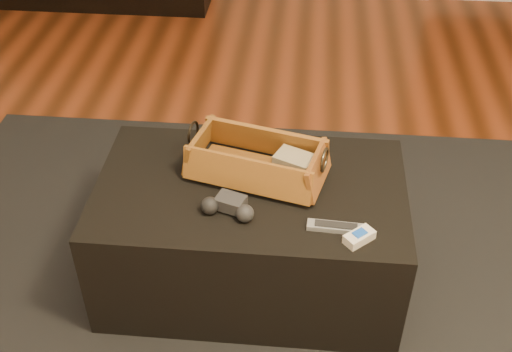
# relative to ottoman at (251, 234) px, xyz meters

# --- Properties ---
(floor) EXTENTS (5.00, 5.50, 0.01)m
(floor) POSITION_rel_ottoman_xyz_m (0.04, -0.14, -0.23)
(floor) COLOR brown
(floor) RESTS_ON ground
(area_rug) EXTENTS (2.60, 2.00, 0.01)m
(area_rug) POSITION_rel_ottoman_xyz_m (0.00, -0.05, -0.22)
(area_rug) COLOR black
(area_rug) RESTS_ON floor
(ottoman) EXTENTS (1.00, 0.60, 0.42)m
(ottoman) POSITION_rel_ottoman_xyz_m (0.00, 0.00, 0.00)
(ottoman) COLOR black
(ottoman) RESTS_ON area_rug
(tv_remote) EXTENTS (0.24, 0.09, 0.02)m
(tv_remote) POSITION_rel_ottoman_xyz_m (-0.01, 0.05, 0.24)
(tv_remote) COLOR black
(tv_remote) RESTS_ON wicker_basket
(cloth_bundle) EXTENTS (0.15, 0.13, 0.07)m
(cloth_bundle) POSITION_rel_ottoman_xyz_m (0.14, 0.07, 0.26)
(cloth_bundle) COLOR tan
(cloth_bundle) RESTS_ON wicker_basket
(wicker_basket) EXTENTS (0.48, 0.33, 0.16)m
(wicker_basket) POSITION_rel_ottoman_xyz_m (0.02, 0.06, 0.26)
(wicker_basket) COLOR brown
(wicker_basket) RESTS_ON ottoman
(game_controller) EXTENTS (0.18, 0.12, 0.06)m
(game_controller) POSITION_rel_ottoman_xyz_m (-0.05, -0.14, 0.24)
(game_controller) COLOR #2C2C2E
(game_controller) RESTS_ON ottoman
(silver_remote) EXTENTS (0.17, 0.05, 0.02)m
(silver_remote) POSITION_rel_ottoman_xyz_m (0.27, -0.18, 0.22)
(silver_remote) COLOR #939599
(silver_remote) RESTS_ON ottoman
(cream_gadget) EXTENTS (0.10, 0.10, 0.03)m
(cream_gadget) POSITION_rel_ottoman_xyz_m (0.34, -0.22, 0.23)
(cream_gadget) COLOR white
(cream_gadget) RESTS_ON ottoman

